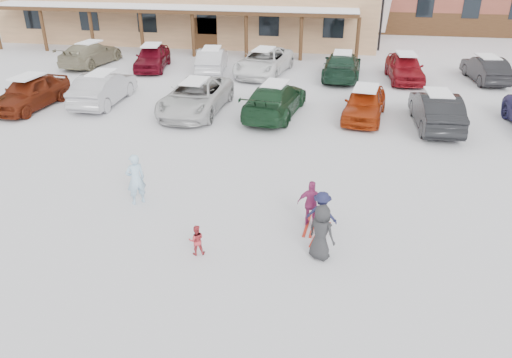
% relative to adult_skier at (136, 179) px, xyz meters
% --- Properties ---
extents(ground, '(160.00, 160.00, 0.00)m').
position_rel_adult_skier_xyz_m(ground, '(3.39, -0.74, -0.82)').
color(ground, white).
rests_on(ground, ground).
extents(adult_skier, '(0.71, 0.69, 1.64)m').
position_rel_adult_skier_xyz_m(adult_skier, '(0.00, 0.00, 0.00)').
color(adult_skier, '#A9D3EF').
rests_on(adult_skier, ground).
extents(toddler_red, '(0.50, 0.44, 0.85)m').
position_rel_adult_skier_xyz_m(toddler_red, '(2.55, -2.37, -0.40)').
color(toddler_red, '#BA333A').
rests_on(toddler_red, ground).
extents(child_navy, '(0.95, 0.67, 1.34)m').
position_rel_adult_skier_xyz_m(child_navy, '(5.70, -0.93, -0.15)').
color(child_navy, '#1A1C3E').
rests_on(child_navy, ground).
extents(skis_child_navy, '(0.50, 1.41, 0.03)m').
position_rel_adult_skier_xyz_m(skis_child_navy, '(5.70, -0.93, -0.81)').
color(skis_child_navy, red).
rests_on(skis_child_navy, ground).
extents(child_magenta, '(0.85, 0.41, 1.40)m').
position_rel_adult_skier_xyz_m(child_magenta, '(5.40, -0.45, -0.12)').
color(child_magenta, '#A3326D').
rests_on(child_magenta, ground).
extents(skis_child_magenta, '(0.32, 1.41, 0.03)m').
position_rel_adult_skier_xyz_m(skis_child_magenta, '(5.40, -0.45, -0.81)').
color(skis_child_magenta, red).
rests_on(skis_child_magenta, ground).
extents(bystander_dark, '(0.89, 0.81, 1.53)m').
position_rel_adult_skier_xyz_m(bystander_dark, '(5.74, -2.01, -0.06)').
color(bystander_dark, '#29292B').
rests_on(bystander_dark, ground).
extents(parked_car_0, '(2.28, 4.66, 1.53)m').
position_rel_adult_skier_xyz_m(parked_car_0, '(-8.48, 8.11, -0.06)').
color(parked_car_0, '#601E0D').
rests_on(parked_car_0, ground).
extents(parked_car_1, '(1.63, 4.65, 1.53)m').
position_rel_adult_skier_xyz_m(parked_car_1, '(-5.35, 9.35, -0.06)').
color(parked_car_1, '#A4A3A8').
rests_on(parked_car_1, ground).
extents(parked_car_2, '(2.77, 5.51, 1.50)m').
position_rel_adult_skier_xyz_m(parked_car_2, '(-0.55, 8.79, -0.07)').
color(parked_car_2, silver).
rests_on(parked_car_2, ground).
extents(parked_car_3, '(2.79, 5.37, 1.49)m').
position_rel_adult_skier_xyz_m(parked_car_3, '(3.13, 8.95, -0.08)').
color(parked_car_3, '#173720').
rests_on(parked_car_3, ground).
extents(parked_car_4, '(2.28, 4.38, 1.43)m').
position_rel_adult_skier_xyz_m(parked_car_4, '(7.17, 9.16, -0.11)').
color(parked_car_4, '#9E2E0C').
rests_on(parked_car_4, ground).
extents(parked_car_5, '(1.78, 4.70, 1.53)m').
position_rel_adult_skier_xyz_m(parked_car_5, '(10.14, 8.51, -0.06)').
color(parked_car_5, black).
rests_on(parked_car_5, ground).
extents(parked_car_7, '(2.71, 5.16, 1.43)m').
position_rel_adult_skier_xyz_m(parked_car_7, '(-9.56, 16.64, -0.11)').
color(parked_car_7, gray).
rests_on(parked_car_7, ground).
extents(parked_car_8, '(2.35, 4.52, 1.47)m').
position_rel_adult_skier_xyz_m(parked_car_8, '(-5.37, 16.28, -0.09)').
color(parked_car_8, '#5D0916').
rests_on(parked_car_8, ground).
extents(parked_car_9, '(1.99, 4.43, 1.41)m').
position_rel_adult_skier_xyz_m(parked_car_9, '(-1.60, 16.23, -0.12)').
color(parked_car_9, silver).
rests_on(parked_car_9, ground).
extents(parked_car_10, '(3.30, 5.69, 1.49)m').
position_rel_adult_skier_xyz_m(parked_car_10, '(1.55, 16.13, -0.08)').
color(parked_car_10, white).
rests_on(parked_car_10, ground).
extents(parked_car_11, '(2.29, 5.16, 1.47)m').
position_rel_adult_skier_xyz_m(parked_car_11, '(6.10, 15.97, -0.09)').
color(parked_car_11, '#173324').
rests_on(parked_car_11, ground).
extents(parked_car_12, '(2.09, 4.57, 1.52)m').
position_rel_adult_skier_xyz_m(parked_car_12, '(9.59, 16.04, -0.06)').
color(parked_car_12, maroon).
rests_on(parked_car_12, ground).
extents(parked_car_13, '(1.97, 4.38, 1.39)m').
position_rel_adult_skier_xyz_m(parked_car_13, '(14.06, 16.62, -0.12)').
color(parked_car_13, black).
rests_on(parked_car_13, ground).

